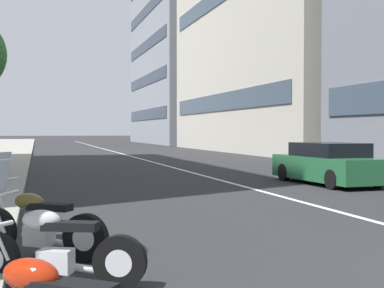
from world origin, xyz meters
name	(u,v)px	position (x,y,z in m)	size (l,w,h in m)	color
lane_centre_stripe	(127,155)	(35.00, 0.00, 0.00)	(110.00, 0.16, 0.01)	silver
motorcycle_mid_row	(52,249)	(2.10, 6.27, 0.43)	(1.01, 2.01, 1.47)	black
motorcycle_under_tarp	(37,226)	(3.61, 6.44, 0.45)	(1.39, 1.83, 1.49)	black
car_lead_in_lane	(328,164)	(11.71, -3.05, 0.67)	(4.70, 2.03, 1.40)	#236038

